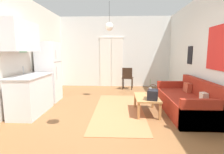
{
  "coord_description": "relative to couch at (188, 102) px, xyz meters",
  "views": [
    {
      "loc": [
        0.2,
        -3.51,
        1.45
      ],
      "look_at": [
        0.01,
        0.82,
        0.83
      ],
      "focal_mm": 27.93,
      "sensor_mm": 36.0,
      "label": 1
    }
  ],
  "objects": [
    {
      "name": "couch",
      "position": [
        0.0,
        0.0,
        0.0
      ],
      "size": [
        0.89,
        2.05,
        0.8
      ],
      "color": "maroon",
      "rests_on": "ground_plane"
    },
    {
      "name": "handbag",
      "position": [
        -0.9,
        -0.28,
        0.25
      ],
      "size": [
        0.29,
        0.37,
        0.34
      ],
      "color": "black",
      "rests_on": "coffee_table"
    },
    {
      "name": "accent_chair",
      "position": [
        -1.33,
        2.63,
        0.22
      ],
      "size": [
        0.47,
        0.46,
        0.85
      ],
      "rotation": [
        0.0,
        0.0,
        3.0
      ],
      "color": "black",
      "rests_on": "ground_plane"
    },
    {
      "name": "ground_plane",
      "position": [
        -1.84,
        -0.58,
        -0.31
      ],
      "size": [
        5.13,
        8.26,
        0.1
      ],
      "primitive_type": "cube",
      "color": "brown"
    },
    {
      "name": "pendant_lamp_far",
      "position": [
        -1.95,
        1.14,
        1.92
      ],
      "size": [
        0.24,
        0.24,
        0.83
      ],
      "color": "black"
    },
    {
      "name": "refrigerator",
      "position": [
        -3.72,
        0.93,
        0.61
      ],
      "size": [
        0.58,
        0.64,
        1.74
      ],
      "color": "white",
      "rests_on": "ground_plane"
    },
    {
      "name": "bamboo_vase",
      "position": [
        -0.88,
        0.18,
        0.22
      ],
      "size": [
        0.1,
        0.1,
        0.38
      ],
      "color": "beige",
      "rests_on": "coffee_table"
    },
    {
      "name": "area_rug",
      "position": [
        -1.65,
        0.13,
        -0.26
      ],
      "size": [
        1.2,
        2.88,
        0.01
      ],
      "primitive_type": "cube",
      "color": "#B26B42",
      "rests_on": "ground_plane"
    },
    {
      "name": "kitchen_counter",
      "position": [
        -3.75,
        -0.18,
        0.56
      ],
      "size": [
        0.6,
        1.21,
        2.14
      ],
      "color": "silver",
      "rests_on": "ground_plane"
    },
    {
      "name": "coffee_table",
      "position": [
        -0.99,
        -0.05,
        0.09
      ],
      "size": [
        0.54,
        0.93,
        0.4
      ],
      "color": "#A87542",
      "rests_on": "ground_plane"
    },
    {
      "name": "wall_back",
      "position": [
        -1.84,
        3.3,
        1.17
      ],
      "size": [
        4.73,
        0.13,
        2.89
      ],
      "color": "silver",
      "rests_on": "ground_plane"
    }
  ]
}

